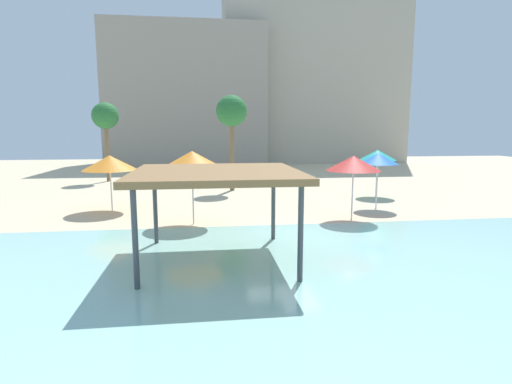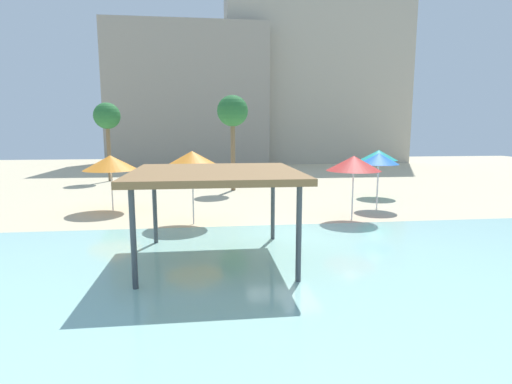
% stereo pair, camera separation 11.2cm
% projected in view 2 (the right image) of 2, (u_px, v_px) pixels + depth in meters
% --- Properties ---
extents(ground_plane, '(80.00, 80.00, 0.00)m').
position_uv_depth(ground_plane, '(283.00, 236.00, 14.48)').
color(ground_plane, beige).
extents(lagoon_water, '(44.00, 13.50, 0.04)m').
position_uv_depth(lagoon_water, '(325.00, 293.00, 9.33)').
color(lagoon_water, '#99D1C6').
rests_on(lagoon_water, ground).
extents(shade_pavilion, '(4.65, 4.65, 2.65)m').
position_uv_depth(shade_pavilion, '(215.00, 176.00, 11.37)').
color(shade_pavilion, '#42474C').
rests_on(shade_pavilion, ground).
extents(beach_umbrella_orange_0, '(2.39, 2.39, 2.95)m').
position_uv_depth(beach_umbrella_orange_0, '(192.00, 159.00, 15.89)').
color(beach_umbrella_orange_0, silver).
rests_on(beach_umbrella_orange_0, ground).
extents(beach_umbrella_teal_1, '(2.08, 2.08, 2.64)m').
position_uv_depth(beach_umbrella_teal_1, '(379.00, 155.00, 22.70)').
color(beach_umbrella_teal_1, silver).
rests_on(beach_umbrella_teal_1, ground).
extents(beach_umbrella_blue_2, '(1.90, 1.90, 2.67)m').
position_uv_depth(beach_umbrella_blue_2, '(379.00, 159.00, 19.16)').
color(beach_umbrella_blue_2, silver).
rests_on(beach_umbrella_blue_2, ground).
extents(beach_umbrella_orange_3, '(2.50, 2.50, 2.61)m').
position_uv_depth(beach_umbrella_orange_3, '(110.00, 163.00, 18.63)').
color(beach_umbrella_orange_3, silver).
rests_on(beach_umbrella_orange_3, ground).
extents(beach_umbrella_red_4, '(2.26, 2.26, 2.71)m').
position_uv_depth(beach_umbrella_red_4, '(354.00, 163.00, 16.69)').
color(beach_umbrella_red_4, silver).
rests_on(beach_umbrella_red_4, ground).
extents(palm_tree_0, '(1.90, 1.90, 5.72)m').
position_uv_depth(palm_tree_0, '(107.00, 117.00, 29.10)').
color(palm_tree_0, brown).
rests_on(palm_tree_0, ground).
extents(palm_tree_1, '(1.90, 1.90, 5.87)m').
position_uv_depth(palm_tree_1, '(233.00, 113.00, 24.56)').
color(palm_tree_1, brown).
rests_on(palm_tree_1, ground).
extents(hotel_block_0, '(16.62, 10.09, 14.53)m').
position_uv_depth(hotel_block_0, '(190.00, 98.00, 44.95)').
color(hotel_block_0, '#9E9384').
rests_on(hotel_block_0, ground).
extents(hotel_block_1, '(20.57, 9.00, 21.96)m').
position_uv_depth(hotel_block_1, '(313.00, 68.00, 47.46)').
color(hotel_block_1, '#B2A893').
rests_on(hotel_block_1, ground).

